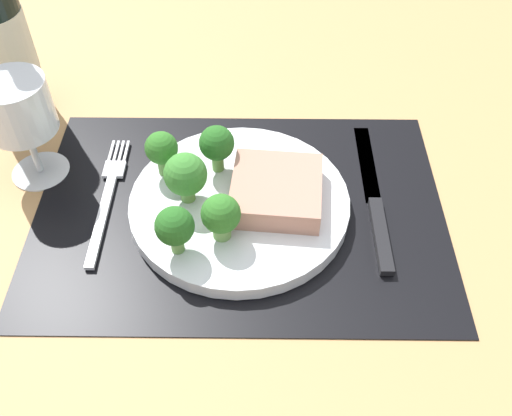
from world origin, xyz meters
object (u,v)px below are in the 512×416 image
Objects in this scene: steak at (276,188)px; knife at (375,204)px; fork at (107,197)px; wine_glass at (19,112)px; plate at (240,204)px.

steak is 0.41× the size of knife.
fork is 29.70cm from knife.
steak is 28.53cm from wine_glass.
wine_glass reaches higher than knife.
wine_glass is at bearing 165.95° from plate.
wine_glass is (-23.49, 5.88, 7.68)cm from plate.
plate is 14.91cm from knife.
fork is 1.53× the size of wine_glass.
plate reaches higher than knife.
knife is (10.95, 0.17, -2.63)cm from steak.
steak is 0.76× the size of wine_glass.
plate is at bearing -14.05° from wine_glass.
wine_glass is (-27.43, 5.52, 5.55)cm from steak.
steak reaches higher than fork.
fork is (-14.80, 1.42, -0.55)cm from plate.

